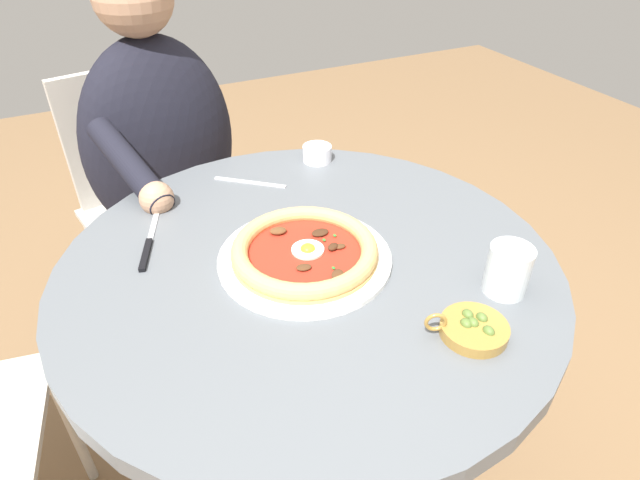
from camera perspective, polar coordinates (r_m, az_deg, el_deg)
dining_table at (r=1.04m, az=-1.18°, el=-8.66°), size 0.88×0.88×0.74m
pizza_on_plate at (r=0.93m, az=-1.73°, el=-1.23°), size 0.31×0.31×0.04m
water_glass at (r=0.91m, az=19.41°, el=-3.33°), size 0.07×0.07×0.08m
steak_knife at (r=1.02m, az=-17.88°, el=-0.42°), size 0.22×0.08×0.01m
ramekin_capers at (r=1.25m, az=-0.31°, el=9.32°), size 0.07×0.07×0.04m
olive_pan at (r=0.83m, az=16.05°, el=-9.06°), size 0.10×0.12×0.04m
fork_utensil at (r=1.18m, az=-7.51°, el=6.14°), size 0.11×0.13×0.00m
diner_person at (r=1.53m, az=-15.47°, el=3.12°), size 0.54×0.43×1.16m
cafe_chair_diner at (r=1.65m, az=-17.45°, el=5.12°), size 0.49×0.49×0.86m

